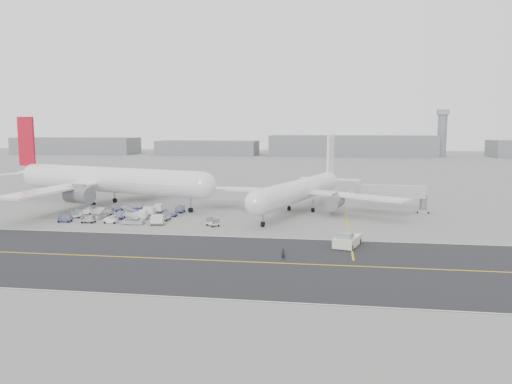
# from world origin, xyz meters

# --- Properties ---
(ground) EXTENTS (700.00, 700.00, 0.00)m
(ground) POSITION_xyz_m (0.00, 0.00, 0.00)
(ground) COLOR gray
(ground) RESTS_ON ground
(taxiway) EXTENTS (220.00, 59.00, 0.03)m
(taxiway) POSITION_xyz_m (5.02, -17.98, 0.01)
(taxiway) COLOR #28282A
(taxiway) RESTS_ON ground
(horizon_buildings) EXTENTS (520.00, 28.00, 28.00)m
(horizon_buildings) POSITION_xyz_m (30.00, 260.00, 0.00)
(horizon_buildings) COLOR gray
(horizon_buildings) RESTS_ON ground
(control_tower) EXTENTS (7.00, 7.00, 31.25)m
(control_tower) POSITION_xyz_m (100.00, 265.00, 16.25)
(control_tower) COLOR gray
(control_tower) RESTS_ON ground
(airliner_a) EXTENTS (61.29, 60.11, 21.89)m
(airliner_a) POSITION_xyz_m (-28.41, 29.17, 6.30)
(airliner_a) COLOR white
(airliner_a) RESTS_ON ground
(airliner_b) EXTENTS (47.33, 48.28, 17.21)m
(airliner_b) POSITION_xyz_m (19.88, 26.39, 4.97)
(airliner_b) COLOR white
(airliner_b) RESTS_ON ground
(pushback_tug) EXTENTS (4.86, 8.65, 2.45)m
(pushback_tug) POSITION_xyz_m (29.31, -6.45, 1.01)
(pushback_tug) COLOR silver
(pushback_tug) RESTS_ON ground
(jet_bridge) EXTENTS (16.70, 5.59, 6.23)m
(jet_bridge) POSITION_xyz_m (40.23, 29.57, 4.34)
(jet_bridge) COLOR gray
(jet_bridge) RESTS_ON ground
(gse_cluster) EXTENTS (28.33, 23.00, 2.02)m
(gse_cluster) POSITION_xyz_m (-16.77, 13.53, 0.00)
(gse_cluster) COLOR gray
(gse_cluster) RESTS_ON ground
(stray_dolly) EXTENTS (2.96, 2.96, 1.60)m
(stray_dolly) POSITION_xyz_m (4.10, 6.76, 0.00)
(stray_dolly) COLOR silver
(stray_dolly) RESTS_ON ground
(ground_crew_a) EXTENTS (0.64, 0.43, 1.71)m
(ground_crew_a) POSITION_xyz_m (20.01, -16.19, 0.86)
(ground_crew_a) COLOR black
(ground_crew_a) RESTS_ON ground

